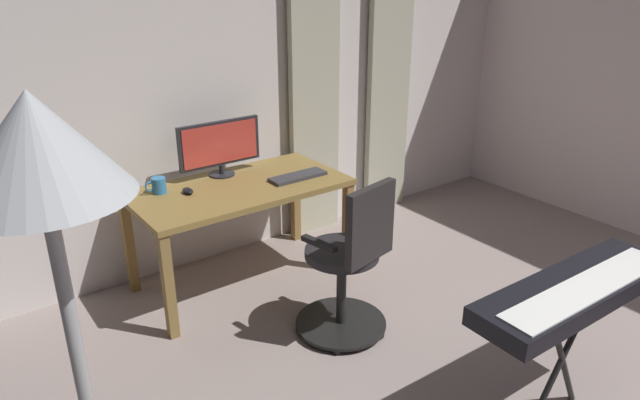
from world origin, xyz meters
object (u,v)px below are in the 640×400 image
office_chair (350,265)px  mug_tea (158,185)px  computer_keyboard (298,176)px  floor_lamp (57,251)px  computer_mouse (188,191)px  computer_monitor (220,145)px  desk (240,198)px  piano_keyboard (575,293)px

office_chair → mug_tea: bearing=110.4°
office_chair → computer_keyboard: (-0.19, -0.81, 0.27)m
floor_lamp → mug_tea: bearing=-113.9°
computer_keyboard → computer_mouse: bearing=-14.0°
office_chair → computer_mouse: size_ratio=9.94×
office_chair → computer_keyboard: size_ratio=2.42×
computer_monitor → mug_tea: 0.52m
office_chair → computer_mouse: office_chair is taller
desk → floor_lamp: size_ratio=0.75×
piano_keyboard → computer_keyboard: bearing=-82.9°
desk → mug_tea: mug_tea is taller
computer_monitor → mug_tea: computer_monitor is taller
piano_keyboard → floor_lamp: bearing=3.2°
office_chair → floor_lamp: size_ratio=0.52×
desk → computer_monitor: bearing=-91.3°
computer_mouse → piano_keyboard: size_ratio=0.09×
computer_mouse → mug_tea: bearing=-38.8°
computer_mouse → mug_tea: size_ratio=0.72×
desk → floor_lamp: floor_lamp is taller
computer_keyboard → piano_keyboard: piano_keyboard is taller
office_chair → piano_keyboard: size_ratio=0.86×
mug_tea → floor_lamp: bearing=66.1°
office_chair → floor_lamp: (1.72, 1.21, 1.14)m
office_chair → desk: bearing=91.2°
computer_keyboard → mug_tea: 0.93m
computer_monitor → floor_lamp: (1.52, 2.40, 0.66)m
computer_keyboard → mug_tea: mug_tea is taller
desk → computer_mouse: (0.33, -0.07, 0.11)m
desk → piano_keyboard: bearing=106.1°
computer_mouse → mug_tea: (0.15, -0.12, 0.03)m
computer_keyboard → piano_keyboard: 1.97m
computer_keyboard → mug_tea: bearing=-18.8°
desk → mug_tea: (0.48, -0.18, 0.14)m
computer_monitor → computer_mouse: (0.34, 0.19, -0.20)m
computer_keyboard → computer_mouse: (0.73, -0.18, 0.01)m
office_chair → piano_keyboard: (-0.39, 1.14, 0.24)m
computer_monitor → computer_mouse: computer_monitor is taller
floor_lamp → computer_mouse: bearing=-118.1°
office_chair → computer_keyboard: bearing=65.4°
office_chair → floor_lamp: 2.39m
desk → computer_mouse: bearing=-11.1°
desk → computer_keyboard: (-0.40, 0.12, 0.10)m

